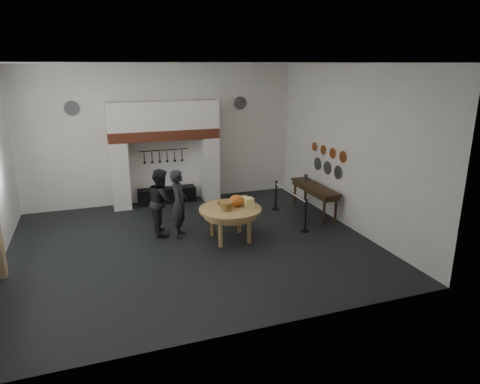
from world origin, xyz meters
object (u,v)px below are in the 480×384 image
object	(u,v)px
iron_range	(167,195)
work_table	(230,209)
barrier_post_near	(306,216)
visitor_far	(161,202)
side_table	(315,187)
visitor_near	(179,204)
barrier_post_far	(276,196)

from	to	relation	value
iron_range	work_table	xyz separation A→B (m)	(1.01, -3.73, 0.59)
work_table	barrier_post_near	world-z (taller)	barrier_post_near
iron_range	visitor_far	bearing A→B (deg)	-102.64
side_table	visitor_far	bearing A→B (deg)	-179.83
iron_range	visitor_near	world-z (taller)	visitor_near
visitor_near	barrier_post_near	world-z (taller)	visitor_near
side_table	barrier_post_near	xyz separation A→B (m)	(-0.95, -1.24, -0.42)
work_table	visitor_far	bearing A→B (deg)	146.66
iron_range	visitor_near	distance (m)	3.15
work_table	side_table	world-z (taller)	side_table
visitor_far	barrier_post_far	world-z (taller)	visitor_far
work_table	side_table	xyz separation A→B (m)	(3.09, 1.08, 0.03)
work_table	visitor_near	size ratio (longest dim) A/B	0.89
work_table	visitor_near	distance (m)	1.38
work_table	barrier_post_far	bearing A→B (deg)	40.62
iron_range	side_table	bearing A→B (deg)	-32.95
iron_range	visitor_near	xyz separation A→B (m)	(-0.20, -3.07, 0.67)
work_table	barrier_post_far	size ratio (longest dim) A/B	1.81
visitor_far	side_table	xyz separation A→B (m)	(4.70, 0.01, -0.04)
work_table	barrier_post_near	size ratio (longest dim) A/B	1.81
work_table	barrier_post_far	xyz separation A→B (m)	(2.14, 1.83, -0.39)
iron_range	visitor_far	world-z (taller)	visitor_far
iron_range	barrier_post_far	xyz separation A→B (m)	(3.15, -1.90, 0.20)
side_table	work_table	bearing A→B (deg)	-160.79
visitor_near	side_table	world-z (taller)	visitor_near
work_table	barrier_post_near	xyz separation A→B (m)	(2.14, -0.17, -0.39)
visitor_far	barrier_post_near	bearing A→B (deg)	-107.36
iron_range	side_table	xyz separation A→B (m)	(4.10, -2.66, 0.62)
iron_range	barrier_post_far	size ratio (longest dim) A/B	2.11
side_table	iron_range	bearing A→B (deg)	147.05
barrier_post_near	barrier_post_far	bearing A→B (deg)	90.00
work_table	barrier_post_near	distance (m)	2.18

